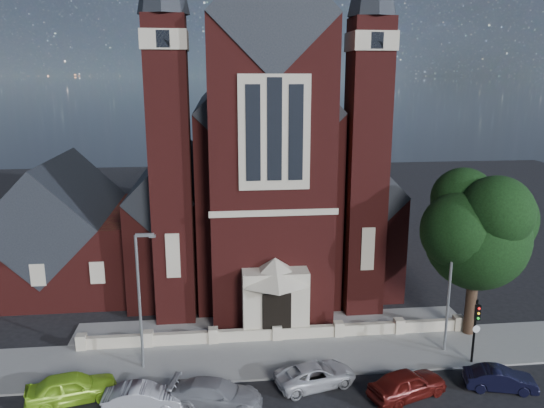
{
  "coord_description": "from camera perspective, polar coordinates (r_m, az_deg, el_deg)",
  "views": [
    {
      "loc": [
        -3.6,
        -24.0,
        16.36
      ],
      "look_at": [
        0.29,
        12.0,
        7.6
      ],
      "focal_mm": 35.0,
      "sensor_mm": 36.0,
      "label": 1
    }
  ],
  "objects": [
    {
      "name": "car_white_suv",
      "position": [
        30.22,
        4.73,
        -17.84
      ],
      "size": [
        4.82,
        3.12,
        1.24
      ],
      "primitive_type": "imported",
      "rotation": [
        0.0,
        0.0,
        1.83
      ],
      "color": "silver",
      "rests_on": "ground"
    },
    {
      "name": "car_navy",
      "position": [
        32.2,
        23.33,
        -16.9
      ],
      "size": [
        3.89,
        2.13,
        1.22
      ],
      "primitive_type": "imported",
      "rotation": [
        0.0,
        0.0,
        1.33
      ],
      "color": "black",
      "rests_on": "ground"
    },
    {
      "name": "pavement_strip",
      "position": [
        33.06,
        0.93,
        -16.07
      ],
      "size": [
        60.0,
        5.0,
        0.12
      ],
      "primitive_type": "cube",
      "color": "gray",
      "rests_on": "ground"
    },
    {
      "name": "church",
      "position": [
        47.78,
        -1.76,
        3.74
      ],
      "size": [
        20.01,
        34.9,
        29.2
      ],
      "color": "#4D1714",
      "rests_on": "ground"
    },
    {
      "name": "car_silver_a",
      "position": [
        28.99,
        -13.67,
        -19.62
      ],
      "size": [
        4.02,
        1.44,
        1.32
      ],
      "primitive_type": "imported",
      "rotation": [
        0.0,
        0.0,
        1.56
      ],
      "color": "#9A9AA1",
      "rests_on": "ground"
    },
    {
      "name": "car_lime_van",
      "position": [
        30.64,
        -20.76,
        -17.97
      ],
      "size": [
        4.78,
        2.81,
        1.53
      ],
      "primitive_type": "imported",
      "rotation": [
        0.0,
        0.0,
        1.81
      ],
      "color": "#9EDA2B",
      "rests_on": "ground"
    },
    {
      "name": "street_lamp_left",
      "position": [
        30.67,
        -13.95,
        -9.37
      ],
      "size": [
        1.16,
        0.22,
        8.09
      ],
      "color": "gray",
      "rests_on": "ground"
    },
    {
      "name": "traffic_signal",
      "position": [
        33.18,
        21.07,
        -11.91
      ],
      "size": [
        0.28,
        0.42,
        4.0
      ],
      "color": "black",
      "rests_on": "ground"
    },
    {
      "name": "forecourt_wall",
      "position": [
        34.8,
        0.51,
        -14.45
      ],
      "size": [
        24.0,
        0.4,
        0.9
      ],
      "primitive_type": "cube",
      "color": "#BEAF97",
      "rests_on": "ground"
    },
    {
      "name": "car_silver_b",
      "position": [
        28.63,
        -6.01,
        -19.68
      ],
      "size": [
        5.04,
        2.98,
        1.37
      ],
      "primitive_type": "imported",
      "rotation": [
        0.0,
        0.0,
        1.33
      ],
      "color": "gray",
      "rests_on": "ground"
    },
    {
      "name": "street_tree",
      "position": [
        35.12,
        21.6,
        -2.91
      ],
      "size": [
        6.4,
        6.6,
        10.7
      ],
      "color": "black",
      "rests_on": "ground"
    },
    {
      "name": "ground",
      "position": [
        42.44,
        -0.84,
        -9.08
      ],
      "size": [
        120.0,
        120.0,
        0.0
      ],
      "primitive_type": "plane",
      "color": "black",
      "rests_on": "ground"
    },
    {
      "name": "car_dark_red",
      "position": [
        30.02,
        14.34,
        -18.23
      ],
      "size": [
        4.67,
        3.11,
        1.48
      ],
      "primitive_type": "imported",
      "rotation": [
        0.0,
        0.0,
        1.92
      ],
      "color": "#5A130F",
      "rests_on": "ground"
    },
    {
      "name": "parish_hall",
      "position": [
        45.5,
        -21.76,
        -3.15
      ],
      "size": [
        12.0,
        12.2,
        10.24
      ],
      "color": "#4D1714",
      "rests_on": "ground"
    },
    {
      "name": "street_lamp_right",
      "position": [
        33.31,
        18.74,
        -7.84
      ],
      "size": [
        1.16,
        0.22,
        8.09
      ],
      "color": "gray",
      "rests_on": "ground"
    },
    {
      "name": "forecourt_paving",
      "position": [
        36.56,
        0.14,
        -12.98
      ],
      "size": [
        26.0,
        3.0,
        0.14
      ],
      "primitive_type": "cube",
      "color": "gray",
      "rests_on": "ground"
    }
  ]
}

